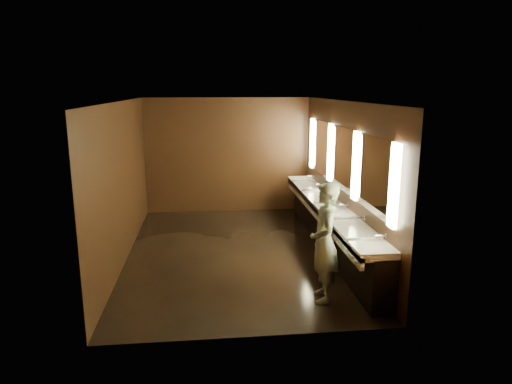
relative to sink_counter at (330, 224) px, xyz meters
The scene contains 10 objects.
floor 1.86m from the sink_counter, behind, with size 6.00×6.00×0.00m, color black.
ceiling 2.92m from the sink_counter, behind, with size 4.00×6.00×0.02m, color #2D2D2B.
wall_back 3.61m from the sink_counter, 120.87° to the left, with size 4.00×0.02×2.80m, color black.
wall_front 3.61m from the sink_counter, 120.87° to the right, with size 4.00×0.02×2.80m, color black.
wall_left 3.90m from the sink_counter, behind, with size 0.02×6.00×2.80m, color black.
wall_right 0.93m from the sink_counter, ahead, with size 0.02×6.00×2.80m, color black.
sink_counter is the anchor object (origin of this frame).
mirror_band 1.27m from the sink_counter, ahead, with size 0.06×5.03×1.15m.
person 2.20m from the sink_counter, 107.72° to the right, with size 0.64×0.42×1.74m, color #85C1C6.
trash_bin 0.79m from the sink_counter, 106.64° to the right, with size 0.35×0.35×0.54m, color black.
Camera 1 is at (-0.51, -8.11, 3.04)m, focal length 32.00 mm.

